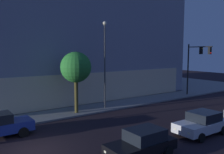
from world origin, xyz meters
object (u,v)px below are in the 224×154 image
modern_building (56,35)px  traffic_light_far_corner (196,59)px  car_black (142,143)px  sidewalk_tree (76,68)px  car_white (202,123)px  street_lamp_sidewalk (105,55)px

modern_building → traffic_light_far_corner: modern_building is taller
modern_building → car_black: 27.01m
sidewalk_tree → car_white: sidewalk_tree is taller
modern_building → traffic_light_far_corner: (12.85, -15.96, -3.58)m
modern_building → street_lamp_sidewalk: bearing=-92.9°
sidewalk_tree → traffic_light_far_corner: bearing=-4.0°
modern_building → traffic_light_far_corner: bearing=-51.2°
modern_building → traffic_light_far_corner: 20.80m
traffic_light_far_corner → street_lamp_sidewalk: (-13.58, 1.26, 0.68)m
traffic_light_far_corner → car_white: size_ratio=1.63×
modern_building → street_lamp_sidewalk: 15.00m
street_lamp_sidewalk → car_black: size_ratio=2.14×
sidewalk_tree → car_white: bearing=-64.3°
street_lamp_sidewalk → car_black: (-4.43, -10.64, -4.88)m
traffic_light_far_corner → sidewalk_tree: 16.97m
modern_building → sidewalk_tree: size_ratio=5.21×
traffic_light_far_corner → sidewalk_tree: traffic_light_far_corner is taller
traffic_light_far_corner → sidewalk_tree: size_ratio=1.17×
traffic_light_far_corner → car_black: traffic_light_far_corner is taller
car_black → street_lamp_sidewalk: bearing=67.4°
car_black → car_white: (6.06, 0.23, 0.03)m
modern_building → sidewalk_tree: modern_building is taller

